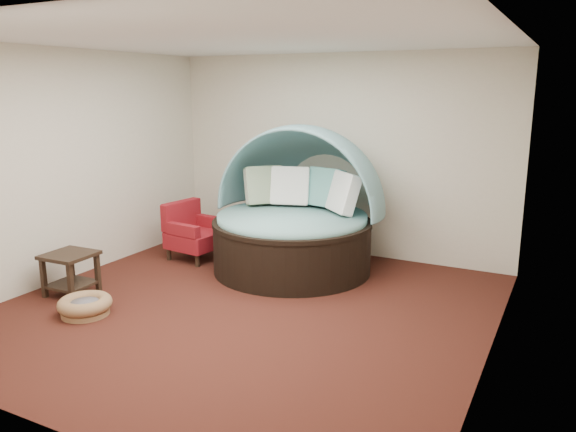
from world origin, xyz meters
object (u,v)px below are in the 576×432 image
at_px(side_table, 70,268).
at_px(canopy_daybed, 296,203).
at_px(pet_basket, 85,306).
at_px(red_armchair, 193,233).

bearing_deg(side_table, canopy_daybed, 48.27).
xyz_separation_m(pet_basket, side_table, (-0.60, 0.37, 0.22)).
height_order(pet_basket, red_armchair, red_armchair).
relative_size(canopy_daybed, side_table, 4.26).
height_order(canopy_daybed, side_table, canopy_daybed).
height_order(red_armchair, side_table, red_armchair).
height_order(canopy_daybed, pet_basket, canopy_daybed).
bearing_deg(pet_basket, canopy_daybed, 62.84).
relative_size(pet_basket, side_table, 1.32).
bearing_deg(canopy_daybed, red_armchair, -172.15).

